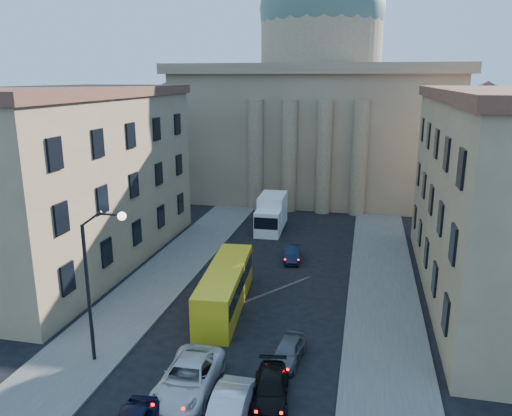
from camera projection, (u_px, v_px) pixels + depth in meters
The scene contains 12 objects.
sidewalk_left at pixel (152, 288), 37.58m from camera, with size 5.00×60.00×0.15m, color #54524D.
sidewalk_right at pixel (384, 310), 34.01m from camera, with size 5.00×60.00×0.15m, color #54524D.
church at pixel (319, 104), 68.17m from camera, with size 68.02×28.76×36.60m.
building_left at pixel (72, 177), 41.27m from camera, with size 11.60×26.60×14.70m.
street_lamp at pixel (96, 274), 26.49m from camera, with size 2.62×0.44×8.83m.
car_right_near at pixel (228, 410), 22.67m from camera, with size 1.59×4.57×1.51m, color #A9ABB1.
car_left_mid at pixel (188, 378), 25.05m from camera, with size 2.62×5.69×1.58m, color silver.
car_right_mid at pixel (271, 388), 24.49m from camera, with size 1.73×4.26×1.24m, color black.
car_right_far at pixel (288, 351), 27.86m from camera, with size 1.49×3.70×1.26m, color #505055.
car_right_distant at pixel (292, 254), 43.22m from camera, with size 1.29×3.69×1.22m, color black.
city_bus at pixel (225, 287), 34.09m from camera, with size 3.24×10.41×2.89m.
box_truck at pixel (271, 214), 51.68m from camera, with size 2.73×6.54×3.55m.
Camera 1 is at (6.73, -14.28, 15.42)m, focal length 35.00 mm.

